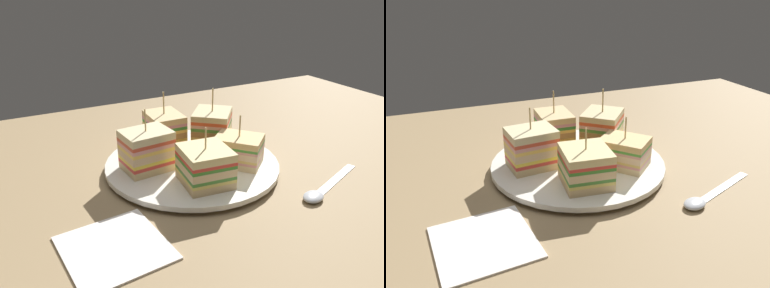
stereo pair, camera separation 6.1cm
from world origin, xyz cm
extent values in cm
cube|color=#9A7E57|center=(0.00, 0.00, -0.90)|extent=(126.99, 80.05, 1.80)
cylinder|color=white|center=(0.00, 0.00, 0.32)|extent=(17.21, 17.21, 0.64)
cylinder|color=white|center=(0.00, 0.00, 1.03)|extent=(27.76, 27.76, 0.78)
cube|color=#D9B88C|center=(-1.48, 7.24, 1.92)|extent=(5.72, 7.30, 0.99)
cube|color=#B2844C|center=(-1.63, 3.77, 1.92)|extent=(5.33, 0.50, 0.99)
cube|color=pink|center=(-1.48, 7.24, 2.68)|extent=(5.72, 7.30, 0.53)
cube|color=#D33E31|center=(-1.48, 7.24, 3.21)|extent=(5.72, 7.30, 0.53)
cube|color=#F4CB58|center=(-1.48, 7.24, 3.74)|extent=(5.72, 7.30, 0.53)
cube|color=beige|center=(-1.48, 7.24, 4.50)|extent=(5.72, 7.30, 0.99)
cube|color=#B2844C|center=(-1.63, 3.77, 4.50)|extent=(5.33, 0.50, 0.99)
cube|color=#EBC157|center=(-1.48, 7.24, 5.26)|extent=(5.72, 7.30, 0.53)
cube|color=#388D36|center=(-1.48, 7.24, 5.79)|extent=(5.72, 7.30, 0.53)
cube|color=pink|center=(-1.48, 7.24, 6.31)|extent=(5.72, 7.30, 0.53)
cube|color=#DDBC82|center=(-1.48, 7.24, 7.08)|extent=(5.72, 7.30, 0.99)
cylinder|color=tan|center=(-1.48, 7.24, 9.46)|extent=(0.24, 0.24, 3.78)
cube|color=#DEBE86|center=(-7.33, 0.96, 2.00)|extent=(7.53, 6.28, 1.15)
cube|color=#9E7242|center=(-3.87, 1.25, 2.00)|extent=(0.75, 5.60, 1.15)
cube|color=#DB3E37|center=(-7.33, 0.96, 2.85)|extent=(7.53, 6.28, 0.56)
cube|color=yellow|center=(-7.33, 0.96, 3.42)|extent=(7.53, 6.28, 0.56)
cube|color=beige|center=(-7.33, 0.96, 4.27)|extent=(7.53, 6.28, 1.15)
cube|color=#9E7242|center=(-3.87, 1.25, 4.27)|extent=(0.75, 5.60, 1.15)
cube|color=#F7C855|center=(-7.33, 0.96, 5.13)|extent=(7.53, 6.28, 0.56)
cube|color=pink|center=(-7.33, 0.96, 5.69)|extent=(7.53, 6.28, 0.56)
cube|color=#D54B31|center=(-7.33, 0.96, 6.25)|extent=(7.53, 6.28, 0.56)
cube|color=beige|center=(-7.33, 0.96, 7.11)|extent=(7.53, 6.28, 1.15)
cylinder|color=tan|center=(-7.33, 0.96, 9.40)|extent=(0.24, 0.24, 3.43)
cube|color=#D9B77D|center=(-1.73, -7.18, 1.99)|extent=(7.35, 7.79, 1.13)
cube|color=#B2844C|center=(-1.34, -3.74, 1.99)|extent=(6.44, 1.02, 1.13)
cube|color=#E1C85E|center=(-1.73, -7.18, 2.81)|extent=(7.35, 7.79, 0.50)
cube|color=#448734|center=(-1.73, -7.18, 3.30)|extent=(7.35, 7.79, 0.50)
cube|color=beige|center=(-1.73, -7.18, 4.12)|extent=(7.35, 7.79, 1.13)
cube|color=#B2844C|center=(-1.34, -3.74, 4.12)|extent=(6.44, 1.02, 1.13)
cube|color=#3C8A2E|center=(-1.73, -7.18, 4.93)|extent=(7.35, 7.79, 0.50)
cube|color=red|center=(-1.73, -7.18, 5.43)|extent=(7.35, 7.79, 0.50)
cube|color=beige|center=(-1.73, -7.18, 6.24)|extent=(7.35, 7.79, 1.13)
cylinder|color=tan|center=(-1.73, -7.18, 8.37)|extent=(0.24, 0.24, 3.12)
cube|color=beige|center=(6.10, -4.17, 1.93)|extent=(8.78, 8.94, 1.00)
cube|color=#B2844C|center=(3.83, -1.54, 1.93)|extent=(4.26, 3.73, 1.00)
cube|color=pink|center=(6.10, -4.17, 2.63)|extent=(8.78, 8.94, 0.40)
cube|color=#EAC265|center=(6.10, -4.17, 3.03)|extent=(8.78, 8.94, 0.40)
cube|color=beige|center=(6.10, -4.17, 3.74)|extent=(8.78, 8.94, 1.00)
cube|color=#B2844C|center=(3.83, -1.54, 3.74)|extent=(4.26, 3.73, 1.00)
cube|color=#E29D95|center=(6.10, -4.17, 4.44)|extent=(8.78, 8.94, 0.40)
cube|color=#4D9D3C|center=(6.10, -4.17, 4.85)|extent=(8.78, 8.94, 0.40)
cube|color=#E0BC7B|center=(6.10, -4.17, 5.55)|extent=(8.78, 8.94, 1.00)
cylinder|color=tan|center=(6.10, -4.17, 7.79)|extent=(0.24, 0.24, 3.47)
cube|color=beige|center=(6.15, 4.09, 1.92)|extent=(9.20, 9.31, 0.98)
cube|color=#9E7242|center=(3.89, 1.46, 1.92)|extent=(4.68, 4.07, 0.98)
cube|color=#417D41|center=(6.15, 4.09, 2.69)|extent=(9.20, 9.31, 0.56)
cube|color=pink|center=(6.15, 4.09, 3.25)|extent=(9.20, 9.31, 0.56)
cube|color=#E3C265|center=(6.15, 4.09, 3.81)|extent=(9.20, 9.31, 0.56)
cube|color=#DAC189|center=(6.15, 4.09, 4.58)|extent=(9.20, 9.31, 0.98)
cube|color=#9E7242|center=(3.89, 1.46, 4.58)|extent=(4.68, 4.07, 0.98)
cube|color=#4B8432|center=(6.15, 4.09, 5.36)|extent=(9.20, 9.31, 0.56)
cube|color=#EAA695|center=(6.15, 4.09, 5.92)|extent=(9.20, 9.31, 0.56)
cube|color=#E04C26|center=(6.15, 4.09, 6.48)|extent=(9.20, 9.31, 0.56)
cube|color=#D4BE89|center=(6.15, 4.09, 7.25)|extent=(9.20, 9.31, 0.98)
cylinder|color=tan|center=(6.15, 4.09, 9.74)|extent=(0.24, 0.24, 4.00)
cylinder|color=#EFDB73|center=(-0.81, 0.20, 1.77)|extent=(3.75, 3.76, 0.43)
cylinder|color=#E6C36E|center=(0.46, -0.37, 2.17)|extent=(5.25, 5.26, 0.65)
cylinder|color=#E3C968|center=(1.56, 1.07, 2.80)|extent=(4.89, 4.87, 0.75)
cylinder|color=#EFCE67|center=(-0.22, -1.04, 3.17)|extent=(4.54, 4.53, 0.55)
cylinder|color=#E2C877|center=(0.58, -0.61, 3.59)|extent=(4.50, 4.51, 0.51)
cube|color=silver|center=(17.83, -13.75, 0.12)|extent=(12.43, 5.54, 0.25)
ellipsoid|color=silver|center=(10.45, -16.46, 0.50)|extent=(4.31, 3.71, 1.00)
cube|color=white|center=(-17.41, -13.55, 0.25)|extent=(12.31, 12.60, 0.50)
camera|label=1|loc=(-26.78, -49.70, 28.85)|focal=36.33mm
camera|label=2|loc=(-21.23, -52.31, 28.85)|focal=36.33mm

